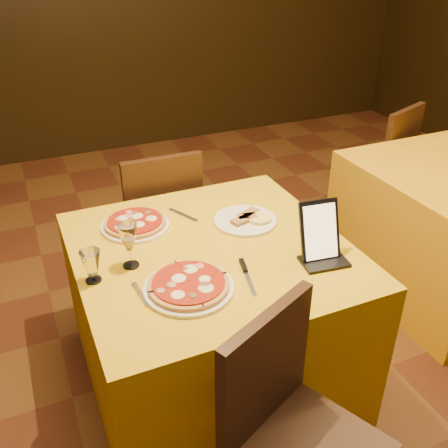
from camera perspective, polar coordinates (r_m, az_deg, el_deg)
name	(u,v)px	position (r m, az deg, el deg)	size (l,w,h in m)	color
floor	(328,390)	(2.55, 11.85, -18.03)	(6.00, 7.00, 0.01)	#5E2D19
main_table	(212,317)	(2.29, -1.37, -10.61)	(1.10, 1.10, 0.75)	gold
chair_main_far	(157,220)	(2.89, -7.67, 0.50)	(0.45, 0.45, 0.91)	black
chair_side_far	(372,166)	(3.72, 16.51, 6.41)	(0.43, 0.43, 0.91)	black
pizza_near	(189,286)	(1.83, -4.06, -7.08)	(0.33, 0.33, 0.03)	white
pizza_far	(135,224)	(2.23, -10.10, 0.00)	(0.30, 0.30, 0.03)	white
cutlet_dish	(245,219)	(2.24, 2.43, 0.53)	(0.28, 0.28, 0.03)	white
wine_glass	(129,245)	(1.93, -10.80, -2.40)	(0.07, 0.07, 0.19)	#EDD986
water_glass	(92,266)	(1.90, -14.89, -4.71)	(0.06, 0.06, 0.13)	white
tablet	(320,231)	(1.98, 10.87, -0.76)	(0.16, 0.01, 0.24)	black
knife	(248,279)	(1.88, 2.80, -6.34)	(0.20, 0.02, 0.01)	#B0AFB6
fork_near	(141,294)	(1.83, -9.49, -7.90)	(0.15, 0.02, 0.01)	#BBBBC2
fork_far	(183,215)	(2.30, -4.70, 1.03)	(0.18, 0.02, 0.01)	#ACADB2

